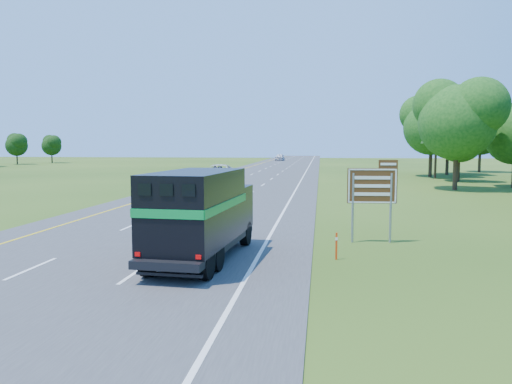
{
  "coord_description": "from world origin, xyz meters",
  "views": [
    {
      "loc": [
        7.77,
        -13.33,
        4.18
      ],
      "look_at": [
        4.32,
        13.21,
        1.65
      ],
      "focal_mm": 35.0,
      "sensor_mm": 36.0,
      "label": 1
    }
  ],
  "objects_px": {
    "white_suv": "(219,173)",
    "far_car": "(280,157)",
    "horse_truck": "(201,212)",
    "exit_sign": "(373,189)"
  },
  "relations": [
    {
      "from": "white_suv",
      "to": "far_car",
      "type": "bearing_deg",
      "value": 88.34
    },
    {
      "from": "white_suv",
      "to": "far_car",
      "type": "height_order",
      "value": "white_suv"
    },
    {
      "from": "exit_sign",
      "to": "far_car",
      "type": "bearing_deg",
      "value": 93.68
    },
    {
      "from": "white_suv",
      "to": "horse_truck",
      "type": "bearing_deg",
      "value": -80.55
    },
    {
      "from": "far_car",
      "to": "white_suv",
      "type": "bearing_deg",
      "value": -86.44
    },
    {
      "from": "horse_truck",
      "to": "white_suv",
      "type": "distance_m",
      "value": 38.6
    },
    {
      "from": "white_suv",
      "to": "exit_sign",
      "type": "relative_size",
      "value": 1.94
    },
    {
      "from": "horse_truck",
      "to": "white_suv",
      "type": "relative_size",
      "value": 1.08
    },
    {
      "from": "horse_truck",
      "to": "exit_sign",
      "type": "height_order",
      "value": "exit_sign"
    },
    {
      "from": "far_car",
      "to": "exit_sign",
      "type": "height_order",
      "value": "exit_sign"
    }
  ]
}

